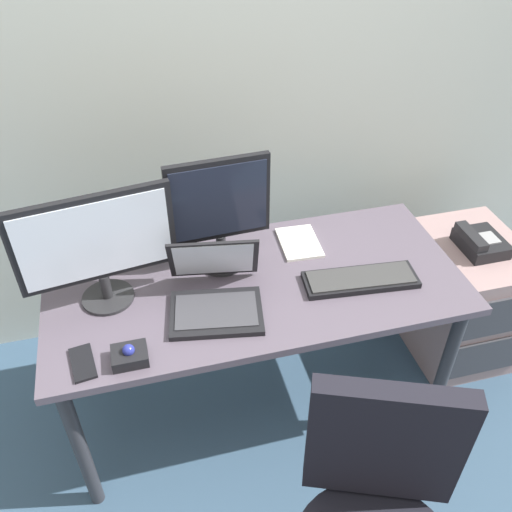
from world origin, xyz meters
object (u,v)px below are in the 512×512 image
object	(u,v)px
file_cabinet	(461,297)
trackball_mouse	(130,355)
keyboard	(360,279)
banana	(107,258)
cell_phone	(83,363)
paper_notepad	(299,243)
laptop	(215,293)
desk_phone	(480,242)
coffee_mug	(156,245)
monitor_side	(219,209)
monitor_main	(96,245)

from	to	relation	value
file_cabinet	trackball_mouse	size ratio (longest dim) A/B	5.35
keyboard	banana	xyz separation A→B (m)	(-0.88, 0.35, 0.01)
cell_phone	banana	bearing A→B (deg)	70.70
keyboard	paper_notepad	bearing A→B (deg)	117.58
file_cabinet	cell_phone	xyz separation A→B (m)	(-1.61, -0.34, 0.41)
trackball_mouse	banana	size ratio (longest dim) A/B	0.58
laptop	trackball_mouse	world-z (taller)	laptop
desk_phone	laptop	world-z (taller)	laptop
desk_phone	cell_phone	size ratio (longest dim) A/B	1.41
coffee_mug	monitor_side	bearing A→B (deg)	-24.43
paper_notepad	desk_phone	bearing A→B (deg)	-6.23
monitor_side	coffee_mug	distance (m)	0.32
trackball_mouse	banana	distance (m)	0.51
keyboard	trackball_mouse	bearing A→B (deg)	-169.06
laptop	paper_notepad	world-z (taller)	laptop
laptop	banana	world-z (taller)	laptop
file_cabinet	coffee_mug	distance (m)	1.41
monitor_main	coffee_mug	distance (m)	0.34
keyboard	monitor_main	bearing A→B (deg)	171.08
monitor_side	coffee_mug	bearing A→B (deg)	155.57
keyboard	laptop	xyz separation A→B (m)	(-0.53, 0.02, 0.04)
monitor_main	banana	world-z (taller)	monitor_main
file_cabinet	desk_phone	size ratio (longest dim) A/B	2.94
keyboard	file_cabinet	bearing A→B (deg)	17.81
monitor_side	keyboard	distance (m)	0.57
desk_phone	coffee_mug	world-z (taller)	coffee_mug
monitor_side	laptop	bearing A→B (deg)	-106.99
desk_phone	laptop	distance (m)	1.17
monitor_main	paper_notepad	size ratio (longest dim) A/B	2.48
monitor_main	coffee_mug	bearing A→B (deg)	46.78
coffee_mug	paper_notepad	bearing A→B (deg)	-7.32
paper_notepad	cell_phone	bearing A→B (deg)	-153.66
monitor_side	keyboard	world-z (taller)	monitor_side
trackball_mouse	paper_notepad	distance (m)	0.81
cell_phone	keyboard	bearing A→B (deg)	-0.01
laptop	cell_phone	size ratio (longest dim) A/B	2.52
coffee_mug	paper_notepad	size ratio (longest dim) A/B	0.48
coffee_mug	trackball_mouse	bearing A→B (deg)	-105.44
desk_phone	keyboard	xyz separation A→B (m)	(-0.63, -0.19, 0.09)
coffee_mug	file_cabinet	bearing A→B (deg)	-5.95
banana	file_cabinet	bearing A→B (deg)	-5.37
paper_notepad	banana	bearing A→B (deg)	174.21
trackball_mouse	monitor_side	bearing A→B (deg)	47.01
cell_phone	paper_notepad	bearing A→B (deg)	18.17
cell_phone	coffee_mug	bearing A→B (deg)	51.53
monitor_main	paper_notepad	world-z (taller)	monitor_main
desk_phone	paper_notepad	world-z (taller)	paper_notepad
coffee_mug	monitor_main	bearing A→B (deg)	-133.22
file_cabinet	keyboard	bearing A→B (deg)	-162.19
coffee_mug	paper_notepad	xyz separation A→B (m)	(0.55, -0.07, -0.04)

